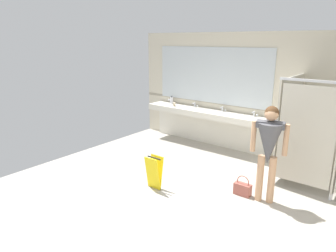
{
  "coord_description": "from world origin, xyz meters",
  "views": [
    {
      "loc": [
        2.32,
        -3.49,
        2.54
      ],
      "look_at": [
        -0.9,
        0.58,
        1.08
      ],
      "focal_mm": 32.97,
      "sensor_mm": 36.0,
      "label": 1
    }
  ],
  "objects_px": {
    "handbag": "(243,189)",
    "paper_cup": "(174,104)",
    "person_standing": "(269,143)",
    "soap_dispenser": "(172,100)",
    "wet_floor_sign": "(154,172)"
  },
  "relations": [
    {
      "from": "person_standing",
      "to": "wet_floor_sign",
      "type": "height_order",
      "value": "person_standing"
    },
    {
      "from": "handbag",
      "to": "paper_cup",
      "type": "xyz_separation_m",
      "value": [
        -2.73,
        1.68,
        0.82
      ]
    },
    {
      "from": "person_standing",
      "to": "soap_dispenser",
      "type": "distance_m",
      "value": 3.85
    },
    {
      "from": "person_standing",
      "to": "soap_dispenser",
      "type": "xyz_separation_m",
      "value": [
        -3.36,
        1.89,
        -0.01
      ]
    },
    {
      "from": "handbag",
      "to": "wet_floor_sign",
      "type": "relative_size",
      "value": 0.6
    },
    {
      "from": "soap_dispenser",
      "to": "handbag",
      "type": "bearing_deg",
      "value": -32.63
    },
    {
      "from": "handbag",
      "to": "paper_cup",
      "type": "distance_m",
      "value": 3.31
    },
    {
      "from": "person_standing",
      "to": "wet_floor_sign",
      "type": "distance_m",
      "value": 1.98
    },
    {
      "from": "handbag",
      "to": "soap_dispenser",
      "type": "distance_m",
      "value": 3.66
    },
    {
      "from": "handbag",
      "to": "soap_dispenser",
      "type": "xyz_separation_m",
      "value": [
        -2.99,
        1.92,
        0.86
      ]
    },
    {
      "from": "person_standing",
      "to": "paper_cup",
      "type": "relative_size",
      "value": 17.04
    },
    {
      "from": "soap_dispenser",
      "to": "wet_floor_sign",
      "type": "bearing_deg",
      "value": -57.87
    },
    {
      "from": "paper_cup",
      "to": "wet_floor_sign",
      "type": "relative_size",
      "value": 0.16
    },
    {
      "from": "wet_floor_sign",
      "to": "paper_cup",
      "type": "bearing_deg",
      "value": 120.08
    },
    {
      "from": "paper_cup",
      "to": "wet_floor_sign",
      "type": "bearing_deg",
      "value": -59.92
    }
  ]
}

